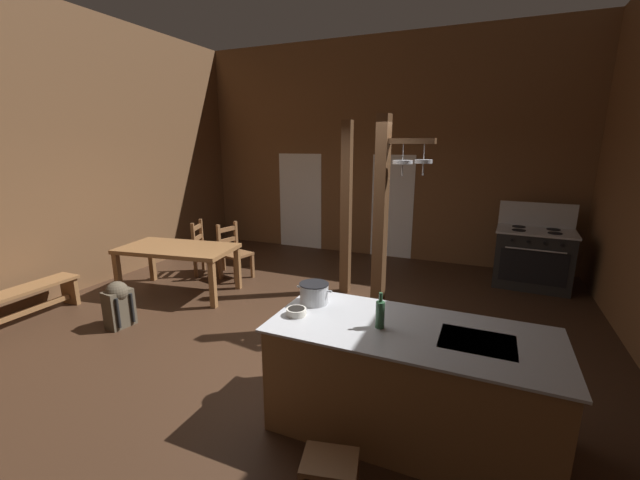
{
  "coord_description": "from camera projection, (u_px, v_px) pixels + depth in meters",
  "views": [
    {
      "loc": [
        2.09,
        -3.77,
        2.27
      ],
      "look_at": [
        0.31,
        0.43,
        1.14
      ],
      "focal_mm": 22.09,
      "sensor_mm": 36.0,
      "label": 1
    }
  ],
  "objects": [
    {
      "name": "ground_plane",
      "position": [
        283.0,
        342.0,
        4.72
      ],
      "size": [
        8.23,
        8.74,
        0.1
      ],
      "primitive_type": "cube",
      "color": "#382316"
    },
    {
      "name": "wall_back",
      "position": [
        377.0,
        151.0,
        7.81
      ],
      "size": [
        8.23,
        0.14,
        4.24
      ],
      "primitive_type": "cube",
      "color": "brown",
      "rests_on": "ground_plane"
    },
    {
      "name": "wall_left",
      "position": [
        46.0,
        154.0,
        5.63
      ],
      "size": [
        0.14,
        8.74,
        4.24
      ],
      "primitive_type": "cube",
      "color": "brown",
      "rests_on": "ground_plane"
    },
    {
      "name": "glazed_door_back_left",
      "position": [
        300.0,
        201.0,
        8.64
      ],
      "size": [
        1.0,
        0.01,
        2.05
      ],
      "primitive_type": "cube",
      "color": "white",
      "rests_on": "ground_plane"
    },
    {
      "name": "glazed_panel_back_right",
      "position": [
        392.0,
        207.0,
        7.86
      ],
      "size": [
        0.84,
        0.01,
        2.05
      ],
      "primitive_type": "cube",
      "color": "white",
      "rests_on": "ground_plane"
    },
    {
      "name": "kitchen_island",
      "position": [
        408.0,
        381.0,
        3.1
      ],
      "size": [
        2.17,
        0.97,
        0.89
      ],
      "color": "brown",
      "rests_on": "ground_plane"
    },
    {
      "name": "stove_range",
      "position": [
        533.0,
        257.0,
        6.34
      ],
      "size": [
        1.18,
        0.88,
        1.32
      ],
      "color": "black",
      "rests_on": "ground_plane"
    },
    {
      "name": "support_post_with_pot_rack",
      "position": [
        383.0,
        219.0,
        4.66
      ],
      "size": [
        0.67,
        0.27,
        2.59
      ],
      "color": "brown",
      "rests_on": "ground_plane"
    },
    {
      "name": "support_post_center",
      "position": [
        346.0,
        210.0,
        5.89
      ],
      "size": [
        0.14,
        0.14,
        2.59
      ],
      "color": "brown",
      "rests_on": "ground_plane"
    },
    {
      "name": "step_stool",
      "position": [
        330.0,
        475.0,
        2.55
      ],
      "size": [
        0.41,
        0.35,
        0.3
      ],
      "color": "brown",
      "rests_on": "ground_plane"
    },
    {
      "name": "dining_table",
      "position": [
        178.0,
        252.0,
        5.99
      ],
      "size": [
        1.81,
        1.14,
        0.74
      ],
      "color": "brown",
      "rests_on": "ground_plane"
    },
    {
      "name": "ladderback_chair_near_window",
      "position": [
        234.0,
        252.0,
        6.72
      ],
      "size": [
        0.53,
        0.53,
        0.95
      ],
      "color": "brown",
      "rests_on": "ground_plane"
    },
    {
      "name": "ladderback_chair_by_post",
      "position": [
        206.0,
        249.0,
        6.94
      ],
      "size": [
        0.56,
        0.56,
        0.95
      ],
      "color": "brown",
      "rests_on": "ground_plane"
    },
    {
      "name": "bench_along_left_wall",
      "position": [
        17.0,
        301.0,
        5.04
      ],
      "size": [
        0.38,
        1.51,
        0.44
      ],
      "color": "brown",
      "rests_on": "ground_plane"
    },
    {
      "name": "backpack",
      "position": [
        118.0,
        303.0,
        4.95
      ],
      "size": [
        0.33,
        0.35,
        0.6
      ],
      "color": "#4C4233",
      "rests_on": "ground_plane"
    },
    {
      "name": "stockpot_on_counter",
      "position": [
        314.0,
        293.0,
        3.46
      ],
      "size": [
        0.33,
        0.26,
        0.18
      ],
      "color": "#B7BABF",
      "rests_on": "kitchen_island"
    },
    {
      "name": "mixing_bowl_on_counter",
      "position": [
        296.0,
        312.0,
        3.23
      ],
      "size": [
        0.17,
        0.17,
        0.06
      ],
      "color": "silver",
      "rests_on": "kitchen_island"
    },
    {
      "name": "bottle_tall_on_counter",
      "position": [
        380.0,
        314.0,
        2.99
      ],
      "size": [
        0.07,
        0.07,
        0.28
      ],
      "color": "#2D5638",
      "rests_on": "kitchen_island"
    }
  ]
}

